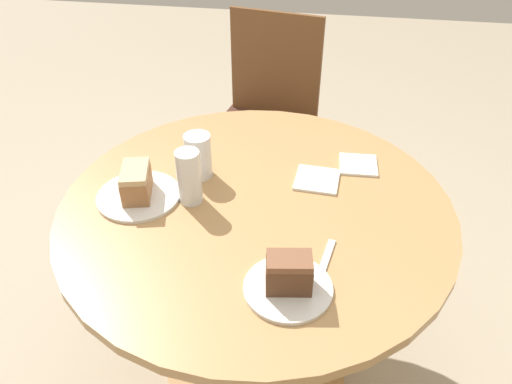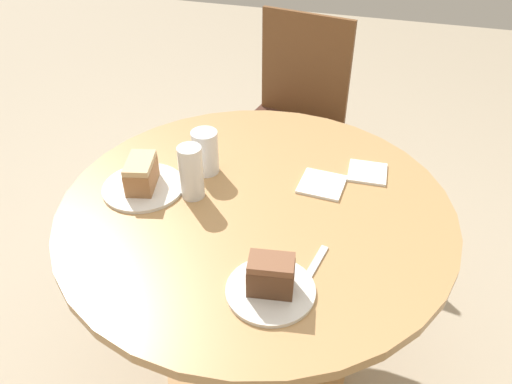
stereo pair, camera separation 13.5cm
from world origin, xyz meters
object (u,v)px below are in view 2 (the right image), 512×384
plate_far (144,187)px  plate_near (271,290)px  cake_slice_far (141,173)px  chair (290,121)px  glass_lemonade (205,154)px  cake_slice_near (271,275)px  glass_water (191,175)px

plate_far → plate_near: bearing=-31.3°
plate_far → cake_slice_far: bearing=7.1°
chair → cake_slice_far: bearing=-92.3°
plate_near → glass_lemonade: bearing=127.1°
glass_lemonade → plate_near: bearing=-52.9°
cake_slice_far → glass_lemonade: glass_lemonade is taller
plate_near → cake_slice_near: bearing=0.0°
cake_slice_far → chair: bearing=76.8°
chair → glass_lemonade: (-0.08, -0.81, 0.31)m
plate_near → glass_lemonade: glass_lemonade is taller
chair → glass_water: (-0.07, -0.94, 0.32)m
plate_far → glass_water: size_ratio=1.48×
cake_slice_far → glass_lemonade: bearing=43.2°
glass_water → plate_near: bearing=-43.3°
cake_slice_far → cake_slice_near: bearing=-31.3°
plate_near → glass_lemonade: 0.51m
plate_far → cake_slice_near: cake_slice_near is taller
glass_water → chair: bearing=85.6°
cake_slice_near → glass_water: bearing=136.7°
plate_far → cake_slice_far: cake_slice_far is taller
plate_far → cake_slice_far: 0.05m
cake_slice_far → glass_water: glass_water is taller
chair → plate_far: (-0.22, -0.95, 0.26)m
glass_lemonade → plate_far: bearing=-136.8°
chair → plate_far: size_ratio=3.97×
chair → plate_far: 1.01m
cake_slice_far → glass_lemonade: (0.14, 0.13, 0.01)m
plate_far → cake_slice_near: size_ratio=2.12×
plate_near → glass_water: glass_water is taller
chair → cake_slice_far: 1.02m
cake_slice_far → glass_water: bearing=4.0°
glass_water → cake_slice_far: bearing=-176.0°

